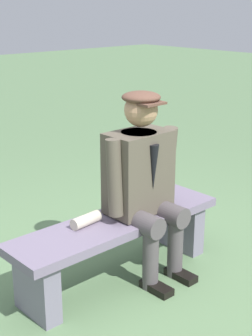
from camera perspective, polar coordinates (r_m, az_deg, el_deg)
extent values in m
plane|color=#5E8056|center=(3.66, -0.92, -12.25)|extent=(30.00, 30.00, 0.00)
cube|color=slate|center=(3.47, -0.95, -6.26)|extent=(1.62, 0.43, 0.06)
cube|color=slate|center=(3.99, 6.31, -6.49)|extent=(0.12, 0.36, 0.39)
cube|color=slate|center=(3.22, -10.11, -13.15)|extent=(0.12, 0.36, 0.39)
cube|color=brown|center=(3.47, 1.42, -0.46)|extent=(0.45, 0.28, 0.57)
cylinder|color=#1E2338|center=(3.39, 1.45, 3.64)|extent=(0.25, 0.25, 0.06)
cone|color=black|center=(3.35, 3.15, 0.07)|extent=(0.07, 0.07, 0.31)
sphere|color=tan|center=(3.34, 1.72, 6.60)|extent=(0.23, 0.23, 0.23)
ellipsoid|color=brown|center=(3.32, 1.73, 8.03)|extent=(0.26, 0.26, 0.08)
cube|color=brown|center=(3.26, 2.98, 7.30)|extent=(0.18, 0.10, 0.02)
cylinder|color=#514A4D|center=(3.57, 4.22, -4.85)|extent=(0.15, 0.39, 0.15)
cylinder|color=#514A4D|center=(3.59, 5.61, -8.81)|extent=(0.11, 0.11, 0.46)
cube|color=black|center=(3.65, 6.22, -11.98)|extent=(0.10, 0.24, 0.05)
cylinder|color=brown|center=(3.61, 4.77, 0.67)|extent=(0.10, 0.14, 0.52)
cylinder|color=#514A4D|center=(3.41, 1.36, -5.96)|extent=(0.15, 0.39, 0.15)
cylinder|color=#514A4D|center=(3.43, 2.81, -10.10)|extent=(0.11, 0.11, 0.46)
cube|color=black|center=(3.50, 3.47, -13.40)|extent=(0.10, 0.24, 0.05)
cylinder|color=brown|center=(3.27, -1.30, -1.13)|extent=(0.11, 0.13, 0.52)
cylinder|color=beige|center=(3.35, -4.56, -5.91)|extent=(0.23, 0.10, 0.08)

